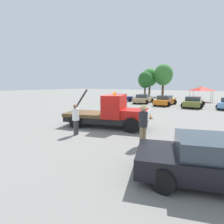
{
  "coord_description": "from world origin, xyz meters",
  "views": [
    {
      "loc": [
        6.87,
        -9.2,
        2.82
      ],
      "look_at": [
        0.5,
        0.0,
        1.05
      ],
      "focal_mm": 28.0,
      "sensor_mm": 36.0,
      "label": 1
    }
  ],
  "objects": [
    {
      "name": "person_at_hood",
      "position": [
        -0.24,
        -2.49,
        1.0
      ],
      "size": [
        0.39,
        0.39,
        1.73
      ],
      "rotation": [
        0.0,
        0.0,
        3.39
      ],
      "color": "#38383D",
      "rests_on": "ground"
    },
    {
      "name": "tree_left",
      "position": [
        -10.29,
        31.88,
        4.5
      ],
      "size": [
        3.76,
        3.76,
        6.71
      ],
      "color": "brown",
      "rests_on": "ground"
    },
    {
      "name": "parked_car_navy",
      "position": [
        -8.16,
        14.56,
        0.65
      ],
      "size": [
        2.83,
        4.96,
        1.34
      ],
      "rotation": [
        0.0,
        0.0,
        1.46
      ],
      "color": "navy",
      "rests_on": "ground"
    },
    {
      "name": "ground_plane",
      "position": [
        0.0,
        0.0,
        0.0
      ],
      "size": [
        160.0,
        160.0,
        0.0
      ],
      "primitive_type": "plane",
      "color": "gray"
    },
    {
      "name": "parked_car_tan",
      "position": [
        -4.4,
        15.5,
        0.65
      ],
      "size": [
        2.89,
        4.84,
        1.34
      ],
      "rotation": [
        0.0,
        0.0,
        1.72
      ],
      "color": "tan",
      "rests_on": "ground"
    },
    {
      "name": "parked_car_olive",
      "position": [
        2.85,
        14.56,
        0.65
      ],
      "size": [
        2.69,
        4.97,
        1.34
      ],
      "rotation": [
        0.0,
        0.0,
        1.64
      ],
      "color": "olive",
      "rests_on": "ground"
    },
    {
      "name": "parked_car_orange",
      "position": [
        -0.72,
        14.54,
        0.65
      ],
      "size": [
        2.44,
        4.76,
        1.34
      ],
      "rotation": [
        0.0,
        0.0,
        1.59
      ],
      "color": "orange",
      "rests_on": "ground"
    },
    {
      "name": "canopy_tent_red",
      "position": [
        2.59,
        22.84,
        2.14
      ],
      "size": [
        3.13,
        3.13,
        2.5
      ],
      "color": "#9E9EA3",
      "rests_on": "ground"
    },
    {
      "name": "tree_right",
      "position": [
        -6.72,
        31.2,
        5.0
      ],
      "size": [
        4.17,
        4.17,
        7.45
      ],
      "color": "brown",
      "rests_on": "ground"
    },
    {
      "name": "person_near_truck",
      "position": [
        3.56,
        -1.88,
        1.11
      ],
      "size": [
        0.42,
        0.42,
        1.89
      ],
      "rotation": [
        0.0,
        0.0,
        6.07
      ],
      "color": "#847051",
      "rests_on": "ground"
    },
    {
      "name": "traffic_cone",
      "position": [
        1.32,
        4.37,
        0.25
      ],
      "size": [
        0.4,
        0.4,
        0.55
      ],
      "color": "black",
      "rests_on": "ground"
    },
    {
      "name": "tree_center",
      "position": [
        -9.92,
        28.36,
        3.86
      ],
      "size": [
        3.22,
        3.22,
        5.75
      ],
      "color": "brown",
      "rests_on": "ground"
    },
    {
      "name": "foreground_car",
      "position": [
        6.75,
        -3.59,
        0.65
      ],
      "size": [
        5.18,
        3.45,
        1.34
      ],
      "rotation": [
        0.0,
        0.0,
        0.35
      ],
      "color": "black",
      "rests_on": "ground"
    },
    {
      "name": "tow_truck",
      "position": [
        0.32,
        0.1,
        0.92
      ],
      "size": [
        5.88,
        3.52,
        2.51
      ],
      "rotation": [
        0.0,
        0.0,
        0.31
      ],
      "color": "black",
      "rests_on": "ground"
    }
  ]
}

